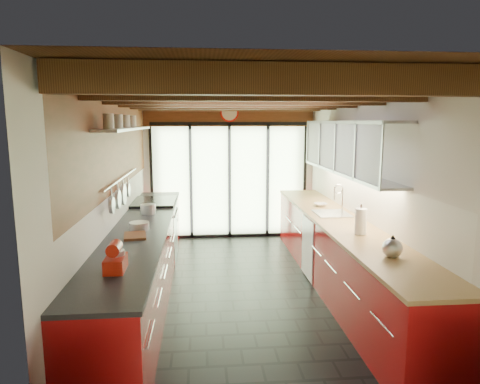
{
  "coord_description": "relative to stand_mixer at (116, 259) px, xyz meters",
  "views": [
    {
      "loc": [
        -0.52,
        -5.27,
        2.19
      ],
      "look_at": [
        -0.01,
        0.4,
        1.25
      ],
      "focal_mm": 32.0,
      "sensor_mm": 36.0,
      "label": 1
    }
  ],
  "objects": [
    {
      "name": "glass_door",
      "position": [
        1.27,
        4.35,
        0.64
      ],
      "size": [
        2.95,
        0.1,
        2.9
      ],
      "color": "#C6EAAD",
      "rests_on": "ground"
    },
    {
      "name": "left_wall_fixtures",
      "position": [
        -0.2,
        1.8,
        0.86
      ],
      "size": [
        0.28,
        2.6,
        0.96
      ],
      "color": "silver",
      "rests_on": "ground"
    },
    {
      "name": "bowl",
      "position": [
        2.54,
        2.61,
        -0.08
      ],
      "size": [
        0.2,
        0.2,
        0.05
      ],
      "primitive_type": "imported",
      "rotation": [
        0.0,
        0.0,
        0.06
      ],
      "color": "silver",
      "rests_on": "right_counter"
    },
    {
      "name": "cutting_board",
      "position": [
        0.0,
        1.08,
        -0.09
      ],
      "size": [
        0.28,
        0.36,
        0.03
      ],
      "primitive_type": "cube",
      "rotation": [
        0.0,
        0.0,
        0.15
      ],
      "color": "brown",
      "rests_on": "left_counter"
    },
    {
      "name": "right_counter",
      "position": [
        2.54,
        1.65,
        -0.56
      ],
      "size": [
        0.68,
        5.0,
        0.92
      ],
      "color": "#A00F10",
      "rests_on": "ground"
    },
    {
      "name": "upper_cabinets_right",
      "position": [
        2.7,
        1.95,
        0.83
      ],
      "size": [
        0.34,
        3.0,
        3.0
      ],
      "color": "silver",
      "rests_on": "ground"
    },
    {
      "name": "sink_assembly",
      "position": [
        2.56,
        2.05,
        -0.06
      ],
      "size": [
        0.45,
        0.52,
        0.43
      ],
      "color": "silver",
      "rests_on": "right_counter"
    },
    {
      "name": "ceiling_beams",
      "position": [
        1.27,
        2.03,
        1.44
      ],
      "size": [
        3.14,
        5.06,
        4.9
      ],
      "color": "#593316",
      "rests_on": "ground"
    },
    {
      "name": "room_shell",
      "position": [
        1.27,
        1.65,
        0.63
      ],
      "size": [
        5.5,
        5.5,
        5.5
      ],
      "color": "silver",
      "rests_on": "ground"
    },
    {
      "name": "range_stove",
      "position": [
        -0.01,
        3.1,
        -0.55
      ],
      "size": [
        0.66,
        0.9,
        0.97
      ],
      "color": "silver",
      "rests_on": "ground"
    },
    {
      "name": "paper_towel",
      "position": [
        2.54,
        0.97,
        0.04
      ],
      "size": [
        0.16,
        0.16,
        0.35
      ],
      "color": "white",
      "rests_on": "right_counter"
    },
    {
      "name": "soap_bottle",
      "position": [
        2.54,
        0.98,
        -0.02
      ],
      "size": [
        0.1,
        0.1,
        0.17
      ],
      "primitive_type": "imported",
      "rotation": [
        0.0,
        0.0,
        0.4
      ],
      "color": "silver",
      "rests_on": "right_counter"
    },
    {
      "name": "stand_mixer",
      "position": [
        0.0,
        0.0,
        0.0
      ],
      "size": [
        0.17,
        0.29,
        0.26
      ],
      "color": "red",
      "rests_on": "left_counter"
    },
    {
      "name": "pot_small",
      "position": [
        0.0,
        1.41,
        -0.06
      ],
      "size": [
        0.28,
        0.28,
        0.09
      ],
      "primitive_type": "cylinder",
      "rotation": [
        0.0,
        0.0,
        0.19
      ],
      "color": "silver",
      "rests_on": "left_counter"
    },
    {
      "name": "ground",
      "position": [
        1.27,
        1.65,
        -1.02
      ],
      "size": [
        5.5,
        5.5,
        0.0
      ],
      "primitive_type": "plane",
      "color": "black",
      "rests_on": "ground"
    },
    {
      "name": "left_counter",
      "position": [
        -0.01,
        1.65,
        -0.56
      ],
      "size": [
        0.68,
        5.0,
        0.92
      ],
      "color": "#A00F10",
      "rests_on": "ground"
    },
    {
      "name": "kettle",
      "position": [
        2.54,
        0.15,
        -0.0
      ],
      "size": [
        0.21,
        0.24,
        0.22
      ],
      "color": "silver",
      "rests_on": "right_counter"
    },
    {
      "name": "pot_large",
      "position": [
        0.0,
        2.31,
        -0.04
      ],
      "size": [
        0.24,
        0.24,
        0.13
      ],
      "primitive_type": "cylinder",
      "rotation": [
        0.0,
        0.0,
        -0.16
      ],
      "color": "silver",
      "rests_on": "left_counter"
    }
  ]
}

